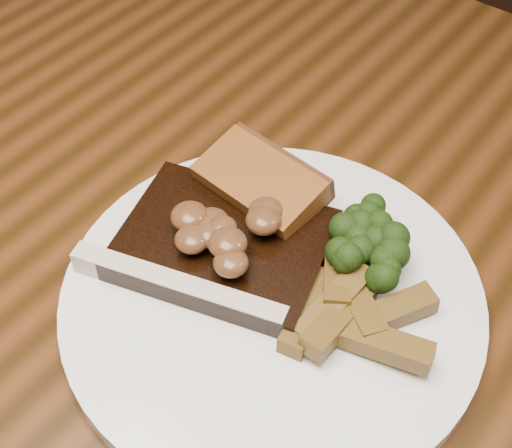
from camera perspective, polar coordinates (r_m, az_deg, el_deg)
The scene contains 8 objects.
dining_table at distance 0.64m, azimuth 0.04°, elevation -7.64°, with size 1.60×0.90×0.75m.
plate at distance 0.54m, azimuth 1.30°, elevation -6.03°, with size 0.31×0.31×0.01m, color white.
steak at distance 0.54m, azimuth -2.60°, elevation -1.78°, with size 0.15×0.12×0.02m, color black.
steak_bone at distance 0.52m, azimuth -6.27°, elevation -5.40°, with size 0.17×0.02×0.02m, color #C3B897.
mushroom_pile at distance 0.52m, azimuth -2.66°, elevation -0.46°, with size 0.08×0.08×0.03m, color brown, non-canonical shape.
garlic_bread at distance 0.58m, azimuth 0.27°, elevation 1.95°, with size 0.10×0.05×0.02m, color #914B1A.
potato_wedges at distance 0.51m, azimuth 8.37°, elevation -7.72°, with size 0.09×0.09×0.02m, color brown, non-canonical shape.
broccoli_cluster at distance 0.54m, azimuth 9.73°, elevation -1.66°, with size 0.07×0.07×0.04m, color #1D310B, non-canonical shape.
Camera 1 is at (0.22, -0.28, 1.19)m, focal length 50.00 mm.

